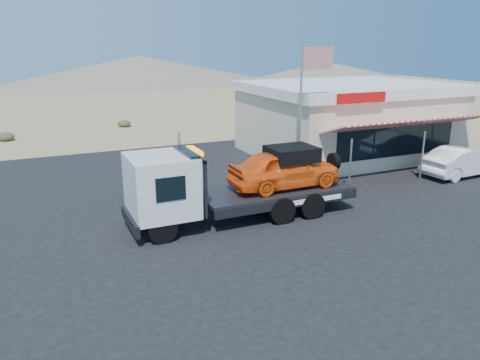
{
  "coord_description": "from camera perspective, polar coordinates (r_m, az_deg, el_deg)",
  "views": [
    {
      "loc": [
        -5.54,
        -12.05,
        6.03
      ],
      "look_at": [
        0.81,
        1.94,
        1.5
      ],
      "focal_mm": 35.0,
      "sensor_mm": 36.0,
      "label": 1
    }
  ],
  "objects": [
    {
      "name": "tow_truck",
      "position": [
        16.21,
        -0.29,
        -0.01
      ],
      "size": [
        8.0,
        2.37,
        2.67
      ],
      "color": "black",
      "rests_on": "asphalt_lot"
    },
    {
      "name": "asphalt_lot",
      "position": [
        17.88,
        2.08,
        -3.26
      ],
      "size": [
        32.0,
        24.0,
        0.02
      ],
      "primitive_type": "cube",
      "color": "black",
      "rests_on": "ground"
    },
    {
      "name": "jerky_store",
      "position": [
        26.75,
        12.89,
        7.34
      ],
      "size": [
        10.4,
        9.97,
        3.9
      ],
      "color": "beige",
      "rests_on": "asphalt_lot"
    },
    {
      "name": "flagpole",
      "position": [
        19.72,
        7.98,
        9.68
      ],
      "size": [
        1.55,
        0.1,
        6.0
      ],
      "color": "#99999E",
      "rests_on": "asphalt_lot"
    },
    {
      "name": "white_sedan",
      "position": [
        24.14,
        25.56,
        2.07
      ],
      "size": [
        4.26,
        1.67,
        1.38
      ],
      "primitive_type": "imported",
      "rotation": [
        0.0,
        0.0,
        1.62
      ],
      "color": "silver",
      "rests_on": "asphalt_lot"
    },
    {
      "name": "ground",
      "position": [
        14.57,
        0.26,
        -8.01
      ],
      "size": [
        120.0,
        120.0,
        0.0
      ],
      "primitive_type": "plane",
      "color": "#8F7651",
      "rests_on": "ground"
    }
  ]
}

